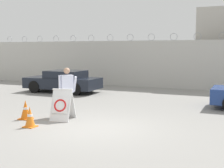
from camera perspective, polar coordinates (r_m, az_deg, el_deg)
ground_plane at (r=10.02m, az=-3.03°, el=-8.08°), size 90.00×90.00×0.00m
perimeter_wall at (r=20.32m, az=11.12°, el=3.55°), size 36.00×0.30×3.52m
barricade_sign at (r=11.21m, az=-9.09°, el=-3.72°), size 0.85×0.97×1.11m
security_guard at (r=11.87m, az=-8.21°, el=-0.85°), size 0.65×0.53×1.81m
traffic_cone_near at (r=11.63m, az=-15.53°, el=-4.56°), size 0.41×0.41×0.69m
traffic_cone_mid at (r=10.43m, az=-14.78°, el=-5.85°), size 0.38×0.38×0.67m
parked_car_front_coupe at (r=18.38m, az=-8.88°, el=0.52°), size 4.34×2.06×1.27m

